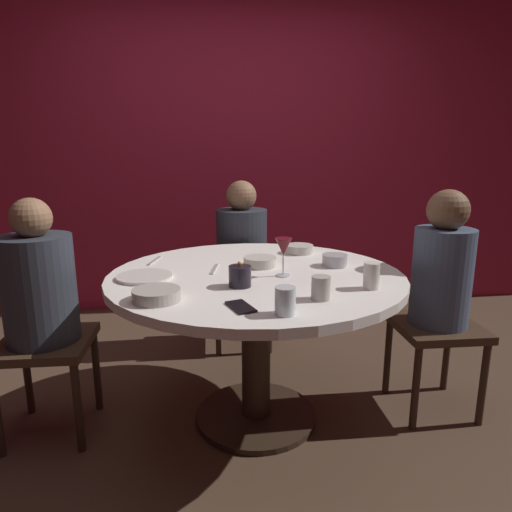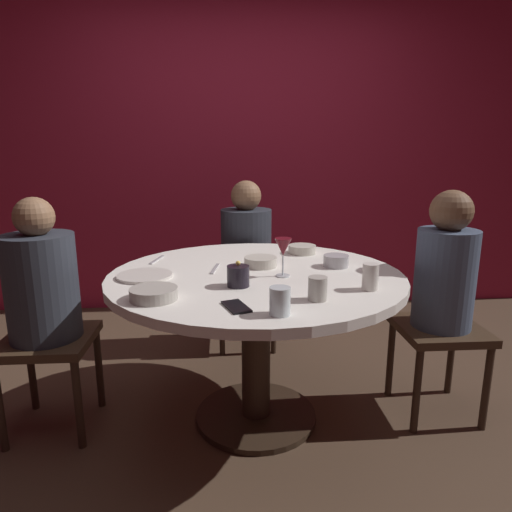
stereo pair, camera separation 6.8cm
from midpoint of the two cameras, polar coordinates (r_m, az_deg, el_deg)
The scene contains 19 objects.
ground_plane at distance 2.40m, azimuth -0.86°, elevation -19.91°, with size 8.00×8.00×0.00m, color #4C3828.
back_wall at distance 3.78m, azimuth -3.43°, elevation 13.01°, with size 6.00×0.10×2.60m, color maroon.
dining_table at distance 2.13m, azimuth -0.92°, elevation -6.09°, with size 1.37×1.37×0.76m.
seated_diner_left at distance 2.24m, azimuth -26.68°, elevation -4.21°, with size 0.40×0.40×1.12m.
seated_diner_back at distance 2.98m, azimuth -2.49°, elevation 1.40°, with size 0.40×0.40×1.13m.
seated_diner_right at distance 2.36m, azimuth 21.82°, elevation -2.63°, with size 0.40×0.40×1.14m.
candle_holder at distance 1.87m, azimuth -3.11°, elevation -2.59°, with size 0.09×0.09×0.11m.
wine_glass at distance 2.00m, azimuth 2.56°, elevation 0.96°, with size 0.08×0.08×0.18m.
dinner_plate at distance 2.06m, azimuth -14.96°, elevation -2.57°, with size 0.25×0.25×0.01m, color silver.
cell_phone at distance 1.63m, azimuth -3.16°, elevation -6.50°, with size 0.07×0.14×0.01m, color black.
bowl_serving_large at distance 2.23m, azimuth 9.16°, elevation -0.54°, with size 0.12×0.12×0.06m, color #B7B7BC.
bowl_salad_center at distance 1.75m, azimuth -13.67°, elevation -4.83°, with size 0.18×0.18×0.05m, color #B2ADA3.
bowl_small_white at distance 2.19m, azimuth -0.40°, elevation -0.74°, with size 0.16×0.16×0.05m, color beige.
bowl_sauce_side at distance 2.49m, azimuth 4.80°, elevation 0.90°, with size 0.15×0.15×0.05m, color beige.
cup_near_candle at distance 1.88m, azimuth 13.52°, elevation -2.47°, with size 0.07×0.07×0.11m, color silver.
cup_by_left_diner at distance 1.55m, azimuth 2.49°, elevation -5.74°, with size 0.07×0.07×0.10m, color silver.
cup_by_right_diner at distance 1.71m, azimuth 7.15°, elevation -4.07°, with size 0.07×0.07×0.09m, color #B2ADA3.
fork_near_plate at distance 2.15m, azimuth -6.23°, elevation -1.67°, with size 0.02×0.18×0.01m, color #B7B7BC.
knife_near_plate at distance 2.37m, azimuth -13.63°, elevation -0.57°, with size 0.02×0.18×0.01m, color #B7B7BC.
Camera 1 is at (-0.21, -2.00, 1.31)m, focal length 31.35 mm.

